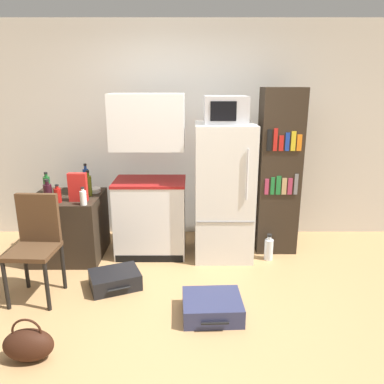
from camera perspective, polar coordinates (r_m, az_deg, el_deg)
ground_plane at (r=3.31m, az=-2.27°, el=-18.93°), size 24.00×24.00×0.00m
wall_back at (r=4.74m, az=0.92°, el=9.07°), size 6.40×0.10×2.63m
side_table at (r=4.46m, az=-18.33°, el=-4.97°), size 0.76×0.72×0.71m
kitchen_hutch at (r=4.20m, az=-6.48°, el=1.23°), size 0.79×0.55×1.81m
refrigerator at (r=4.17m, az=4.82°, el=0.06°), size 0.63×0.65×1.50m
microwave at (r=4.01m, az=5.12°, el=12.37°), size 0.45×0.43×0.28m
bookshelf at (r=4.36m, az=13.00°, el=2.92°), size 0.46×0.35×1.87m
bottle_olive_oil at (r=4.26m, az=-15.51°, el=1.02°), size 0.07×0.07×0.29m
bottle_blue_soda at (r=4.56m, az=-15.86°, el=2.04°), size 0.07×0.07×0.30m
bottle_green_tall at (r=4.52m, az=-21.27°, el=1.11°), size 0.07×0.07×0.24m
bottle_wine_dark at (r=4.13m, az=-21.13°, el=-0.16°), size 0.09×0.09×0.25m
bottle_ketchup_red at (r=4.12m, az=-19.82°, el=-0.41°), size 0.07×0.07×0.19m
bottle_milk_white at (r=3.96m, az=-16.27°, el=-0.80°), size 0.07×0.07×0.19m
bowl at (r=4.41m, az=-14.82°, el=0.28°), size 0.16×0.16×0.04m
cereal_box at (r=4.09m, az=-17.02°, el=0.70°), size 0.19×0.07×0.30m
chair at (r=3.69m, az=-22.69°, el=-6.42°), size 0.42×0.42×0.95m
suitcase_large_flat at (r=3.32m, az=3.06°, el=-17.06°), size 0.52×0.47×0.16m
suitcase_small_flat at (r=3.79m, az=-11.67°, el=-12.94°), size 0.56×0.50×0.16m
handbag at (r=3.09m, az=-23.69°, el=-20.51°), size 0.36×0.20×0.33m
water_bottle_front at (r=4.32m, az=11.59°, el=-8.47°), size 0.10×0.10×0.30m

